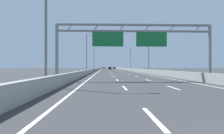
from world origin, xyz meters
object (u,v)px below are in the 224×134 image
(black_car, at_px, (110,68))
(silver_car, at_px, (110,68))
(streetlamp_left_near, at_px, (49,16))
(white_car, at_px, (104,68))
(streetlamp_left_mid, at_px, (87,51))
(blue_car, at_px, (114,68))
(streetlamp_right_mid, at_px, (148,51))
(sign_gantry, at_px, (133,37))
(streetlamp_right_far, at_px, (130,58))
(streetlamp_left_far, at_px, (94,58))

(black_car, bearing_deg, silver_car, 89.40)
(streetlamp_left_near, xyz_separation_m, black_car, (7.27, 104.09, -4.64))
(white_car, height_order, black_car, white_car)
(streetlamp_left_mid, xyz_separation_m, blue_car, (10.82, 90.68, -4.67))
(streetlamp_right_mid, bearing_deg, blue_car, 92.60)
(sign_gantry, distance_m, blue_car, 119.50)
(streetlamp_left_near, distance_m, silver_car, 114.72)
(streetlamp_right_far, bearing_deg, streetlamp_left_mid, -112.67)
(black_car, bearing_deg, streetlamp_left_mid, -96.07)
(streetlamp_left_near, distance_m, blue_car, 126.98)
(sign_gantry, xyz_separation_m, streetlamp_right_far, (7.58, 64.44, 0.55))
(blue_car, bearing_deg, streetlamp_right_mid, -87.40)
(white_car, relative_size, black_car, 1.03)
(sign_gantry, xyz_separation_m, streetlamp_left_far, (-7.35, 64.44, 0.55))
(streetlamp_left_mid, xyz_separation_m, silver_car, (7.38, 78.64, -4.64))
(streetlamp_left_near, distance_m, streetlamp_left_far, 71.49)
(sign_gantry, xyz_separation_m, white_car, (-3.69, 101.55, -4.08))
(streetlamp_right_far, bearing_deg, blue_car, 94.28)
(streetlamp_right_mid, xyz_separation_m, streetlamp_right_far, (0.00, 35.74, 0.00))
(streetlamp_left_near, height_order, blue_car, streetlamp_left_near)
(streetlamp_right_far, relative_size, silver_car, 2.27)
(streetlamp_right_far, bearing_deg, sign_gantry, -96.71)
(sign_gantry, bearing_deg, black_car, 90.05)
(streetlamp_left_near, xyz_separation_m, streetlamp_right_mid, (14.93, 35.74, 0.00))
(sign_gantry, xyz_separation_m, black_car, (-0.08, 97.04, -4.09))
(white_car, height_order, blue_car, white_car)
(sign_gantry, bearing_deg, streetlamp_right_mid, 75.21)
(blue_car, bearing_deg, streetlamp_left_near, -94.89)
(blue_car, distance_m, silver_car, 12.53)
(black_car, bearing_deg, white_car, 128.68)
(streetlamp_left_near, height_order, silver_car, streetlamp_left_near)
(streetlamp_left_far, bearing_deg, streetlamp_right_far, 0.00)
(white_car, xyz_separation_m, blue_car, (7.16, 17.83, -0.04))
(white_car, bearing_deg, streetlamp_left_mid, -92.88)
(black_car, bearing_deg, streetlamp_right_mid, -83.60)
(streetlamp_left_near, relative_size, streetlamp_left_far, 1.00)
(streetlamp_left_mid, xyz_separation_m, white_car, (3.66, 72.86, -4.63))
(streetlamp_left_near, relative_size, silver_car, 2.27)
(black_car, bearing_deg, blue_car, 80.97)
(sign_gantry, relative_size, streetlamp_left_near, 1.82)
(streetlamp_right_mid, xyz_separation_m, streetlamp_left_far, (-14.93, 35.74, 0.00))
(silver_car, bearing_deg, streetlamp_right_far, -80.01)
(streetlamp_left_mid, xyz_separation_m, black_car, (7.27, 68.34, -4.64))
(sign_gantry, xyz_separation_m, streetlamp_right_mid, (7.58, 28.70, 0.55))
(sign_gantry, relative_size, streetlamp_left_far, 1.82)
(black_car, height_order, blue_car, black_car)
(streetlamp_right_mid, bearing_deg, sign_gantry, -104.79)
(sign_gantry, relative_size, black_car, 3.83)
(streetlamp_right_far, relative_size, white_car, 2.04)
(streetlamp_left_far, distance_m, silver_car, 43.77)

